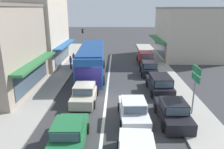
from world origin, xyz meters
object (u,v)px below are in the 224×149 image
Objects in this scene: city_bus at (92,59)px; parked_sedan_kerb_front at (173,112)px; sedan_adjacent_lane_lead at (69,135)px; sedan_queue_far_back at (85,94)px; parked_wagon_kerb_rear at (145,58)px; directional_road_sign at (196,78)px; sedan_behind_bus_mid at (133,111)px; pedestrian_browsing_midblock at (71,62)px; parked_wagon_kerb_second at (160,84)px; pedestrian_with_handbag_near at (74,59)px; traffic_light_downstreet at (83,38)px; parked_hatchback_kerb_third at (149,68)px.

city_bus is 2.59× the size of parked_sedan_kerb_front.
sedan_adjacent_lane_lead is 1.01× the size of sedan_queue_far_back.
city_bus is 2.43× the size of parked_wagon_kerb_rear.
sedan_adjacent_lane_lead is 1.18× the size of directional_road_sign.
directional_road_sign is at bearing -15.54° from sedan_queue_far_back.
sedan_behind_bus_mid is 2.62× the size of pedestrian_browsing_midblock.
sedan_queue_far_back is 6.72m from parked_wagon_kerb_second.
parked_sedan_kerb_front is (6.21, -3.06, 0.00)m from sedan_queue_far_back.
city_bus is at bearing 90.59° from sedan_adjacent_lane_lead.
pedestrian_browsing_midblock reaches higher than sedan_adjacent_lane_lead.
parked_wagon_kerb_second is at bearing -42.60° from pedestrian_with_handbag_near.
sedan_adjacent_lane_lead is 1.01× the size of traffic_light_downstreet.
sedan_behind_bus_mid is 1.19× the size of directional_road_sign.
pedestrian_browsing_midblock is (-10.72, 11.19, -1.64)m from directional_road_sign.
traffic_light_downstreet is at bearing 113.59° from parked_sedan_kerb_front.
directional_road_sign is at bearing -46.21° from pedestrian_browsing_midblock.
parked_hatchback_kerb_third is 1.04× the size of directional_road_sign.
city_bus is at bearing -54.90° from pedestrian_with_handbag_near.
parked_wagon_kerb_second is (6.35, 2.21, 0.08)m from sedan_queue_far_back.
city_bus is at bearing -76.62° from traffic_light_downstreet.
parked_hatchback_kerb_third is at bearing 92.28° from parked_wagon_kerb_second.
parked_sedan_kerb_front is (6.37, -9.89, -1.22)m from city_bus.
sedan_behind_bus_mid is 1.02× the size of traffic_light_downstreet.
pedestrian_browsing_midblock reaches higher than parked_sedan_kerb_front.
pedestrian_browsing_midblock is (-6.57, 11.93, 0.40)m from sedan_behind_bus_mid.
parked_sedan_kerb_front is at bearing -89.59° from parked_hatchback_kerb_third.
sedan_adjacent_lane_lead is 23.30m from traffic_light_downstreet.
pedestrian_browsing_midblock is (-9.31, -3.77, 0.32)m from parked_wagon_kerb_rear.
parked_sedan_kerb_front is 15.15m from pedestrian_browsing_midblock.
parked_hatchback_kerb_third is 0.89× the size of traffic_light_downstreet.
pedestrian_with_handbag_near is (-9.21, 8.47, 0.32)m from parked_wagon_kerb_second.
city_bus is 11.83m from parked_sedan_kerb_front.
directional_road_sign reaches higher than parked_wagon_kerb_rear.
parked_wagon_kerb_second is at bearing 62.10° from sedan_behind_bus_mid.
directional_road_sign is at bearing -84.61° from parked_wagon_kerb_rear.
traffic_light_downstreet is (-8.75, 9.65, 2.15)m from parked_hatchback_kerb_third.
parked_hatchback_kerb_third is at bearing 99.73° from directional_road_sign.
sedan_behind_bus_mid is 1.01× the size of parked_sedan_kerb_front.
pedestrian_with_handbag_near is at bearing 137.40° from parked_wagon_kerb_second.
traffic_light_downstreet reaches higher than parked_wagon_kerb_second.
sedan_behind_bus_mid is at bearing -169.90° from directional_road_sign.
city_bus reaches higher than pedestrian_browsing_midblock.
traffic_light_downstreet reaches higher than parked_hatchback_kerb_third.
parked_sedan_kerb_front is 1.13× the size of parked_hatchback_kerb_third.
pedestrian_with_handbag_near is at bearing 123.45° from parked_sedan_kerb_front.
parked_wagon_kerb_rear is 9.49m from pedestrian_with_handbag_near.
parked_wagon_kerb_rear is at bearing 22.01° from pedestrian_browsing_midblock.
traffic_light_downstreet is 21.96m from directional_road_sign.
parked_wagon_kerb_rear is at bearing 89.80° from parked_wagon_kerb_second.
parked_wagon_kerb_rear reaches higher than parked_sedan_kerb_front.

